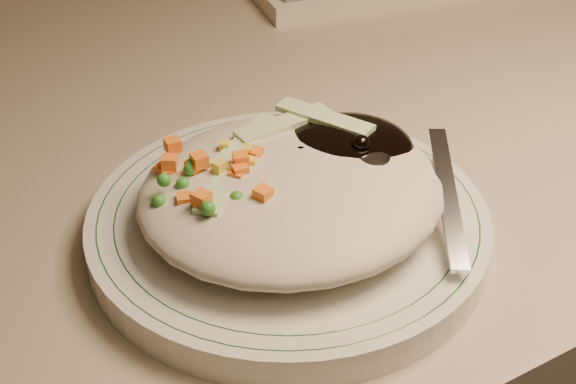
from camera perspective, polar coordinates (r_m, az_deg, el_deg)
desk at (r=0.80m, az=-2.80°, el=-5.77°), size 1.40×0.70×0.74m
plate at (r=0.51m, az=0.00°, el=-2.38°), size 0.25×0.25×0.02m
plate_rim at (r=0.51m, az=-0.00°, el=-1.48°), size 0.24×0.24×0.00m
meal at (r=0.49m, az=0.48°, el=0.64°), size 0.21×0.19×0.05m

